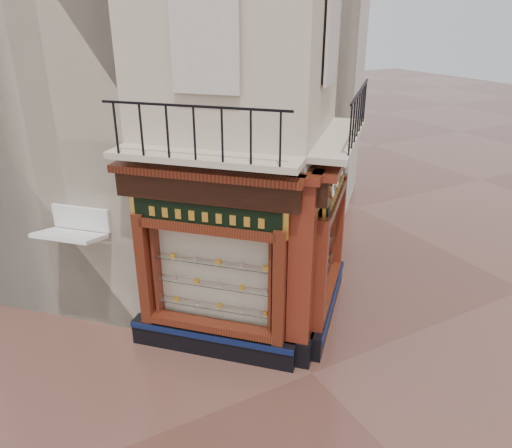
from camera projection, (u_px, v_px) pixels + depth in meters
ground at (312, 373)px, 9.79m from camera, size 80.00×80.00×0.00m
main_building at (180, 34)px, 12.35m from camera, size 11.31×11.31×12.00m
neighbour_left at (62, 52)px, 13.44m from camera, size 11.31×11.31×11.00m
neighbour_right at (227, 46)px, 15.64m from camera, size 11.31×11.31×11.00m
shopfront_left at (210, 268)px, 9.64m from camera, size 2.86×2.86×3.98m
shopfront_right at (328, 238)px, 10.89m from camera, size 2.86×2.86×3.98m
corner_pilaster at (301, 276)px, 9.42m from camera, size 0.85×0.85×3.98m
balcony at (276, 147)px, 9.31m from camera, size 5.94×2.97×1.03m
clock_a at (332, 187)px, 9.02m from camera, size 0.32×0.32×0.41m
clock_b at (337, 178)px, 9.50m from camera, size 0.31×0.31×0.38m
clock_c at (341, 168)px, 10.07m from camera, size 0.26×0.26×0.32m
clock_d at (345, 160)px, 10.61m from camera, size 0.31×0.31×0.39m
clock_e at (348, 152)px, 11.22m from camera, size 0.28×0.28×0.35m
awning at (86, 335)px, 10.94m from camera, size 1.47×1.47×0.26m
signboard_left at (206, 216)px, 9.13m from camera, size 2.23×2.23×0.60m
signboard_right at (335, 190)px, 10.43m from camera, size 1.92×1.92×0.51m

